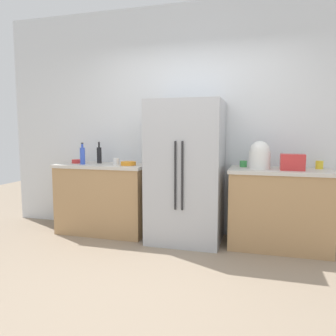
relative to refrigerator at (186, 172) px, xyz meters
name	(u,v)px	position (x,y,z in m)	size (l,w,h in m)	color
ground_plane	(157,286)	(0.03, -1.26, -0.86)	(10.99, 10.99, 0.00)	gray
kitchen_back_panel	(195,121)	(0.03, 0.41, 0.63)	(5.49, 0.10, 2.98)	silver
counter_left	(105,198)	(-1.13, 0.06, -0.40)	(1.21, 0.62, 0.92)	tan
counter_right	(279,208)	(1.09, 0.06, -0.40)	(1.14, 0.62, 0.92)	tan
refrigerator	(186,172)	(0.00, 0.00, 0.00)	(0.88, 0.71, 1.72)	#B2B5BA
toaster	(292,162)	(1.21, -0.02, 0.15)	(0.26, 0.16, 0.18)	red
rice_cooker	(260,156)	(0.86, 0.03, 0.22)	(0.25, 0.25, 0.32)	white
bottle_a	(83,155)	(-1.37, -0.06, 0.18)	(0.06, 0.06, 0.28)	blue
bottle_b	(99,155)	(-1.23, 0.13, 0.18)	(0.06, 0.06, 0.29)	black
cup_a	(319,165)	(1.53, 0.21, 0.11)	(0.08, 0.08, 0.09)	yellow
cup_b	(116,161)	(-0.93, 0.03, 0.10)	(0.08, 0.08, 0.08)	white
cup_c	(297,165)	(1.28, 0.20, 0.11)	(0.08, 0.08, 0.09)	brown
cup_d	(243,164)	(0.67, 0.18, 0.10)	(0.09, 0.09, 0.07)	green
bowl_a	(128,163)	(-0.75, -0.01, 0.09)	(0.19, 0.19, 0.05)	orange
bowl_b	(77,161)	(-1.53, 0.08, 0.09)	(0.15, 0.15, 0.05)	red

